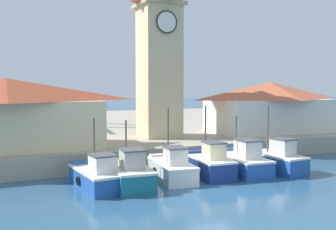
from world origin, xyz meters
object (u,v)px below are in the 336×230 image
clock_tower (159,49)px  warehouse_right (270,106)px  fishing_boat_left_outer (129,172)px  fishing_boat_mid_left (209,164)px  warehouse_left (7,113)px  fishing_boat_center (241,161)px  fishing_boat_far_left (98,176)px  fishing_boat_mid_right (274,159)px  fishing_boat_left_inner (171,168)px

clock_tower → warehouse_right: 11.92m
fishing_boat_left_outer → fishing_boat_mid_left: size_ratio=1.17×
fishing_boat_mid_left → warehouse_left: bearing=148.0°
fishing_boat_center → warehouse_left: warehouse_left is taller
clock_tower → warehouse_right: bearing=-4.1°
fishing_boat_left_outer → fishing_boat_mid_left: bearing=1.2°
fishing_boat_mid_left → warehouse_right: bearing=37.3°
fishing_boat_far_left → fishing_boat_mid_right: size_ratio=0.98×
fishing_boat_left_outer → fishing_boat_left_inner: 2.87m
clock_tower → warehouse_left: size_ratio=1.23×
fishing_boat_far_left → warehouse_left: 8.93m
fishing_boat_left_outer → fishing_boat_mid_right: bearing=-1.2°
fishing_boat_left_outer → fishing_boat_left_inner: (2.83, 0.44, -0.05)m
fishing_boat_mid_right → warehouse_right: (6.45, 8.85, 2.97)m
fishing_boat_center → fishing_boat_mid_right: fishing_boat_mid_right is taller
fishing_boat_center → warehouse_right: (8.78, 8.44, 2.99)m
fishing_boat_mid_right → warehouse_right: 11.34m
fishing_boat_far_left → fishing_boat_mid_left: fishing_boat_mid_left is taller
fishing_boat_left_inner → fishing_boat_far_left: bearing=-177.0°
fishing_boat_left_outer → fishing_boat_mid_left: (5.26, 0.11, 0.03)m
warehouse_left → fishing_boat_mid_left: bearing=-32.0°
fishing_boat_mid_left → fishing_boat_mid_right: bearing=-3.7°
warehouse_left → fishing_boat_center: bearing=-26.9°
warehouse_left → fishing_boat_left_outer: bearing=-49.6°
fishing_boat_left_outer → fishing_boat_center: 7.71m
fishing_boat_left_inner → warehouse_left: bearing=142.9°
fishing_boat_left_outer → clock_tower: 13.58m
fishing_boat_left_inner → fishing_boat_mid_left: size_ratio=1.09×
fishing_boat_left_inner → fishing_boat_mid_right: fishing_boat_mid_right is taller
fishing_boat_mid_left → warehouse_right: 14.41m
fishing_boat_far_left → warehouse_left: (-4.47, 7.06, 3.15)m
warehouse_right → fishing_boat_center: bearing=-136.1°
fishing_boat_center → fishing_boat_left_inner: bearing=177.2°
fishing_boat_far_left → warehouse_right: size_ratio=0.42×
clock_tower → warehouse_left: 13.02m
fishing_boat_mid_right → warehouse_left: warehouse_left is taller
clock_tower → warehouse_left: bearing=-169.7°
fishing_boat_left_outer → fishing_boat_left_inner: size_ratio=1.07×
fishing_boat_left_inner → warehouse_left: warehouse_left is taller
fishing_boat_left_inner → warehouse_left: (-9.02, 6.82, 3.12)m
fishing_boat_mid_right → warehouse_left: size_ratio=0.38×
fishing_boat_left_inner → clock_tower: size_ratio=0.31×
fishing_boat_mid_left → fishing_boat_center: (2.44, 0.09, -0.03)m
fishing_boat_far_left → fishing_boat_mid_left: 6.98m
fishing_boat_mid_left → fishing_boat_mid_right: size_ratio=0.91×
fishing_boat_center → warehouse_right: warehouse_right is taller
fishing_boat_left_inner → warehouse_left: 11.73m
fishing_boat_far_left → clock_tower: (7.41, 9.21, 8.04)m
fishing_boat_left_inner → fishing_boat_center: bearing=-2.8°
fishing_boat_left_outer → fishing_boat_left_inner: fishing_boat_left_inner is taller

